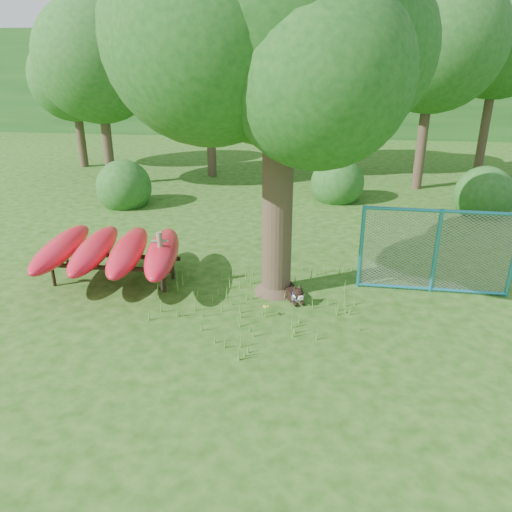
# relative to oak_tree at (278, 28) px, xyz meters

# --- Properties ---
(ground) EXTENTS (80.00, 80.00, 0.00)m
(ground) POSITION_rel_oak_tree_xyz_m (-0.52, -1.72, -5.13)
(ground) COLOR #1D460E
(ground) RESTS_ON ground
(oak_tree) EXTENTS (5.88, 5.15, 7.70)m
(oak_tree) POSITION_rel_oak_tree_xyz_m (0.00, 0.00, 0.00)
(oak_tree) COLOR #3B2C20
(oak_tree) RESTS_ON ground
(wooden_post) EXTENTS (0.36, 0.17, 1.30)m
(wooden_post) POSITION_rel_oak_tree_xyz_m (-2.38, -0.22, -4.44)
(wooden_post) COLOR #6C6451
(wooden_post) RESTS_ON ground
(kayak_rack) EXTENTS (3.32, 2.94, 0.99)m
(kayak_rack) POSITION_rel_oak_tree_xyz_m (-3.55, -0.03, -4.38)
(kayak_rack) COLOR black
(kayak_rack) RESTS_ON ground
(husky_dog) EXTENTS (0.54, 0.91, 0.43)m
(husky_dog) POSITION_rel_oak_tree_xyz_m (0.44, -0.35, -4.98)
(husky_dog) COLOR black
(husky_dog) RESTS_ON ground
(fence_section) EXTENTS (3.14, 0.18, 3.06)m
(fence_section) POSITION_rel_oak_tree_xyz_m (3.33, 0.40, -4.21)
(fence_section) COLOR teal
(fence_section) RESTS_ON ground
(wildflower_clump) EXTENTS (0.12, 0.12, 0.26)m
(wildflower_clump) POSITION_rel_oak_tree_xyz_m (-0.05, -1.17, -4.93)
(wildflower_clump) COLOR #529430
(wildflower_clump) RESTS_ON ground
(bg_tree_a) EXTENTS (4.40, 4.40, 6.70)m
(bg_tree_a) POSITION_rel_oak_tree_xyz_m (-7.02, 8.28, -0.65)
(bg_tree_a) COLOR #3B2C20
(bg_tree_a) RESTS_ON ground
(bg_tree_b) EXTENTS (5.20, 5.20, 8.22)m
(bg_tree_b) POSITION_rel_oak_tree_xyz_m (-3.52, 10.28, 0.48)
(bg_tree_b) COLOR #3B2C20
(bg_tree_b) RESTS_ON ground
(bg_tree_c) EXTENTS (4.00, 4.00, 6.12)m
(bg_tree_c) POSITION_rel_oak_tree_xyz_m (0.98, 11.28, -1.03)
(bg_tree_c) COLOR #3B2C20
(bg_tree_c) RESTS_ON ground
(bg_tree_d) EXTENTS (4.80, 4.80, 7.50)m
(bg_tree_d) POSITION_rel_oak_tree_xyz_m (4.48, 9.28, -0.05)
(bg_tree_d) COLOR #3B2C20
(bg_tree_d) RESTS_ON ground
(bg_tree_e) EXTENTS (4.60, 4.60, 7.55)m
(bg_tree_e) POSITION_rel_oak_tree_xyz_m (7.48, 12.28, 0.10)
(bg_tree_e) COLOR #3B2C20
(bg_tree_e) RESTS_ON ground
(bg_tree_f) EXTENTS (3.60, 3.60, 5.55)m
(bg_tree_f) POSITION_rel_oak_tree_xyz_m (-9.52, 11.28, -1.40)
(bg_tree_f) COLOR #3B2C20
(bg_tree_f) RESTS_ON ground
(shrub_left) EXTENTS (1.80, 1.80, 1.80)m
(shrub_left) POSITION_rel_oak_tree_xyz_m (-5.52, 5.78, -5.13)
(shrub_left) COLOR #1C521A
(shrub_left) RESTS_ON ground
(shrub_right) EXTENTS (1.80, 1.80, 1.80)m
(shrub_right) POSITION_rel_oak_tree_xyz_m (5.98, 6.28, -5.13)
(shrub_right) COLOR #1C521A
(shrub_right) RESTS_ON ground
(shrub_mid) EXTENTS (1.80, 1.80, 1.80)m
(shrub_mid) POSITION_rel_oak_tree_xyz_m (1.48, 7.28, -5.13)
(shrub_mid) COLOR #1C521A
(shrub_mid) RESTS_ON ground
(wooded_hillside) EXTENTS (80.00, 12.00, 6.00)m
(wooded_hillside) POSITION_rel_oak_tree_xyz_m (-0.52, 26.28, -2.13)
(wooded_hillside) COLOR #1C521A
(wooded_hillside) RESTS_ON ground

